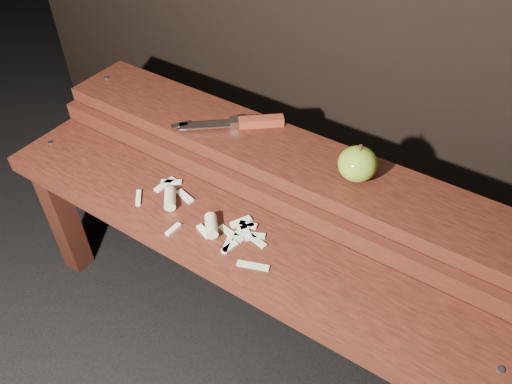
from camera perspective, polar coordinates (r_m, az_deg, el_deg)
The scene contains 6 objects.
ground at distance 1.42m, azimuth -1.38°, elevation -14.79°, with size 60.00×60.00×0.00m, color black.
bench_front_tier at distance 1.10m, azimuth -3.49°, elevation -7.27°, with size 1.20×0.20×0.42m.
bench_rear_tier at distance 1.19m, azimuth 2.80°, elevation 1.65°, with size 1.20×0.21×0.50m.
apple at distance 1.06m, azimuth 11.53°, elevation 3.17°, with size 0.08×0.08×0.09m.
knife at distance 1.20m, azimuth -1.10°, elevation 7.95°, with size 0.22×0.18×0.02m.
apple_scraps at distance 1.08m, azimuth -6.31°, elevation -2.76°, with size 0.38×0.15×0.03m.
Camera 1 is at (0.44, -0.61, 1.20)m, focal length 35.00 mm.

